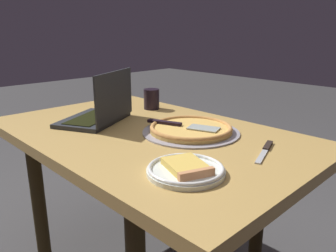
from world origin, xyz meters
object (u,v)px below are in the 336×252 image
laptop (100,112)px  pizza_plate (186,169)px  table_knife (266,150)px  drink_cup (152,99)px  pizza_tray (191,129)px  dining_table (147,149)px

laptop → pizza_plate: (0.64, -0.13, -0.03)m
table_knife → drink_cup: 0.75m
pizza_tray → drink_cup: bearing=158.9°
dining_table → drink_cup: drink_cup is taller
pizza_plate → pizza_tray: (-0.25, 0.30, 0.00)m
dining_table → pizza_plate: bearing=-25.8°
dining_table → pizza_tray: pizza_tray is taller
laptop → table_knife: 0.73m
pizza_plate → laptop: bearing=168.5°
laptop → dining_table: bearing=13.9°
pizza_tray → table_knife: size_ratio=1.82×
laptop → pizza_tray: laptop is taller
laptop → table_knife: laptop is taller
drink_cup → dining_table: bearing=-44.3°
laptop → drink_cup: 0.33m
laptop → pizza_plate: bearing=-11.5°
laptop → drink_cup: bearing=95.8°
table_knife → drink_cup: bearing=170.0°
dining_table → table_knife: table_knife is taller
dining_table → pizza_tray: bearing=38.3°
pizza_tray → drink_cup: drink_cup is taller
dining_table → pizza_tray: size_ratio=3.40×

